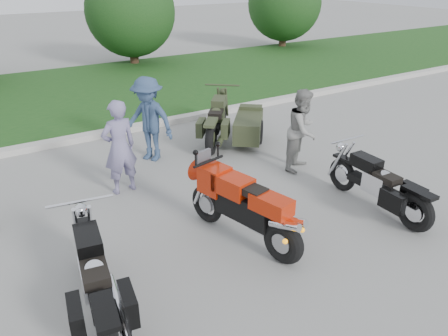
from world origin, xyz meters
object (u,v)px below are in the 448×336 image
cruiser_left (97,285)px  cruiser_sidecar (235,125)px  person_grey (303,130)px  person_denim (149,119)px  cruiser_right (381,188)px  person_stripe (119,147)px  sportbike_red (245,206)px

cruiser_left → cruiser_sidecar: bearing=50.0°
cruiser_left → cruiser_sidecar: size_ratio=1.05×
person_grey → person_denim: size_ratio=0.92×
cruiser_left → cruiser_sidecar: 6.00m
cruiser_right → person_grey: bearing=91.1°
person_stripe → person_grey: person_stripe is taller
cruiser_left → person_stripe: person_stripe is taller
sportbike_red → person_stripe: person_stripe is taller
person_stripe → person_grey: size_ratio=1.05×
cruiser_right → person_denim: bearing=122.3°
person_denim → sportbike_red: bearing=-32.6°
person_stripe → person_denim: (1.06, 1.12, 0.03)m
cruiser_sidecar → sportbike_red: bearing=-81.6°
person_grey → person_denim: person_denim is taller
cruiser_right → cruiser_sidecar: cruiser_sidecar is taller
cruiser_right → cruiser_sidecar: 4.02m
cruiser_left → person_stripe: bearing=74.2°
cruiser_left → person_denim: size_ratio=1.33×
sportbike_red → cruiser_right: size_ratio=0.97×
cruiser_sidecar → person_denim: person_denim is taller
cruiser_sidecar → person_stripe: (-3.15, -0.93, 0.43)m
cruiser_left → person_stripe: (1.40, 2.98, 0.41)m
cruiser_left → cruiser_right: bearing=8.3°
sportbike_red → person_stripe: size_ratio=1.25×
cruiser_sidecar → person_grey: size_ratio=1.37×
person_grey → cruiser_sidecar: bearing=74.2°
cruiser_sidecar → cruiser_right: bearing=-45.2°
cruiser_sidecar → cruiser_left: bearing=-99.3°
cruiser_left → person_grey: person_grey is taller
sportbike_red → cruiser_left: bearing=176.2°
person_grey → person_stripe: bearing=137.6°
person_stripe → person_denim: 1.54m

